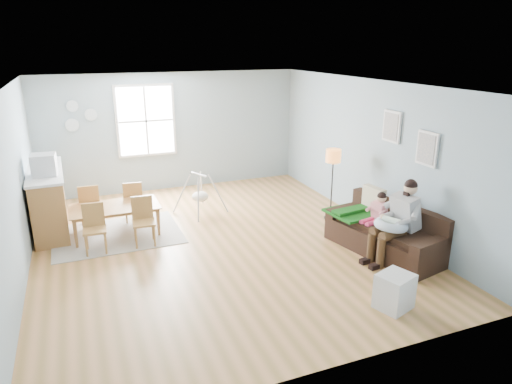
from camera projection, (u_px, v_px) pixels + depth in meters
name	position (u px, v px, depth m)	size (l,w,h in m)	color
room	(215.00, 103.00, 7.17)	(8.40, 9.40, 3.90)	olive
window	(146.00, 121.00, 10.25)	(1.32, 0.08, 1.62)	silver
pictures	(409.00, 137.00, 7.46)	(0.05, 1.34, 0.74)	silver
wall_plates	(78.00, 116.00, 9.71)	(0.67, 0.02, 0.66)	#A0B1C0
sofa	(387.00, 235.00, 7.55)	(1.25, 2.11, 0.80)	black
green_throw	(355.00, 212.00, 7.96)	(0.91, 0.76, 0.04)	#145715
beige_pillow	(374.00, 200.00, 7.94)	(0.13, 0.46, 0.46)	tan
father	(398.00, 219.00, 7.14)	(0.96, 0.49, 1.31)	gray
nursing_pillow	(391.00, 225.00, 7.08)	(0.53, 0.53, 0.14)	silver
infant	(390.00, 220.00, 7.08)	(0.22, 0.35, 0.13)	white
toddler	(377.00, 211.00, 7.54)	(0.51, 0.31, 0.77)	white
floor_lamp	(333.00, 162.00, 8.69)	(0.28, 0.28, 1.40)	black
storage_cube	(394.00, 291.00, 5.93)	(0.53, 0.50, 0.48)	silver
rug	(118.00, 234.00, 8.28)	(2.21, 1.68, 0.01)	gray
dining_table	(116.00, 221.00, 8.20)	(1.54, 0.86, 0.54)	olive
chair_sw	(94.00, 225.00, 7.51)	(0.39, 0.39, 0.81)	brown
chair_se	(143.00, 218.00, 7.80)	(0.40, 0.40, 0.83)	brown
chair_nw	(90.00, 204.00, 8.47)	(0.39, 0.39, 0.85)	brown
chair_ne	(133.00, 199.00, 8.76)	(0.40, 0.40, 0.82)	brown
counter	(49.00, 199.00, 8.39)	(0.66, 2.05, 1.14)	olive
monitor	(44.00, 165.00, 7.83)	(0.42, 0.40, 0.37)	silver
baby_swing	(200.00, 196.00, 9.23)	(1.08, 1.09, 0.83)	silver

